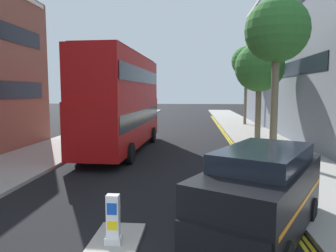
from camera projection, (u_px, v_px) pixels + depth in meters
The scene contains 12 objects.
sidewalk_right at pixel (268, 145), 20.11m from camera, with size 4.00×80.00×0.14m, color #9E9991.
sidewalk_left at pixel (71, 143), 21.16m from camera, with size 4.00×80.00×0.14m, color #9E9991.
kerb_line_outer at pixel (239, 152), 18.30m from camera, with size 0.10×56.00×0.01m, color yellow.
kerb_line_inner at pixel (236, 152), 18.32m from camera, with size 0.10×56.00×0.01m, color yellow.
traffic_island at pixel (114, 245), 7.02m from camera, with size 1.10×2.20×0.10m, color #9E9991.
keep_left_bollard at pixel (113, 221), 6.96m from camera, with size 0.36×0.28×1.11m.
double_decker_bus_away at pixel (122, 100), 18.36m from camera, with size 3.07×10.88×5.64m.
taxi_minivan at pixel (260, 193), 7.46m from camera, with size 3.94×5.11×2.12m.
street_tree_near at pixel (246, 62), 32.20m from camera, with size 3.04×3.04×8.00m.
street_tree_mid at pixel (259, 68), 21.73m from camera, with size 3.38×3.38×6.72m.
street_tree_far at pixel (277, 32), 14.98m from camera, with size 3.05×3.05×7.77m.
townhouse_terrace_right at pixel (329, 55), 27.44m from camera, with size 10.08×28.00×13.33m.
Camera 1 is at (1.76, -4.32, 3.45)m, focal length 33.67 mm.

